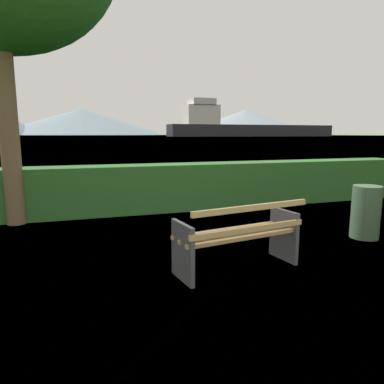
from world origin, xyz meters
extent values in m
plane|color=#567A38|center=(0.00, 0.00, 0.00)|extent=(1400.00, 1400.00, 0.00)
plane|color=#7A99A8|center=(0.00, 307.34, 0.00)|extent=(620.00, 620.00, 0.00)
cube|color=tan|center=(0.03, -0.19, 0.45)|extent=(1.56, 0.33, 0.04)
cube|color=tan|center=(0.00, 0.00, 0.45)|extent=(1.56, 0.33, 0.04)
cube|color=tan|center=(-0.03, 0.19, 0.45)|extent=(1.56, 0.33, 0.04)
cube|color=tan|center=(0.04, -0.26, 0.57)|extent=(1.56, 0.31, 0.06)
cube|color=tan|center=(0.05, -0.31, 0.84)|extent=(1.56, 0.31, 0.06)
cube|color=#4C4C51|center=(-0.73, -0.14, 0.34)|extent=(0.13, 0.51, 0.68)
cube|color=#4C4C51|center=(0.74, 0.11, 0.34)|extent=(0.13, 0.51, 0.68)
cube|color=#285B23|center=(0.00, 3.60, 0.50)|extent=(12.09, 0.73, 1.01)
cylinder|color=brown|center=(-3.00, 3.25, 1.83)|extent=(0.33, 0.33, 3.66)
cylinder|color=#385138|center=(2.53, 0.57, 0.42)|extent=(0.44, 0.44, 0.85)
cube|color=#232328|center=(106.74, 205.92, 3.70)|extent=(114.48, 17.02, 7.40)
cube|color=silver|center=(70.20, 205.21, 13.33)|extent=(20.81, 13.73, 11.84)
cube|color=beige|center=(70.20, 205.21, 21.10)|extent=(14.67, 15.10, 3.70)
cone|color=slate|center=(0.00, 593.05, 20.60)|extent=(271.62, 271.62, 41.20)
cone|color=gray|center=(294.97, 602.14, 22.95)|extent=(268.93, 268.93, 45.90)
camera|label=1|loc=(-1.77, -3.79, 1.66)|focal=32.55mm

